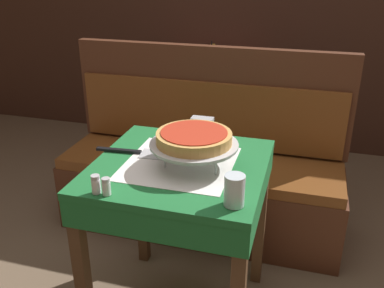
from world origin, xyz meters
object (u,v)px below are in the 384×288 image
at_px(pizza_server, 135,152).
at_px(water_glass_near, 234,190).
at_px(deep_dish_pizza, 194,137).
at_px(condiment_caddy, 211,59).
at_px(napkin_holder, 202,127).
at_px(dining_table_rear, 204,78).
at_px(booth_bench, 201,178).
at_px(dining_table_front, 180,186).
at_px(salt_shaker, 96,184).
at_px(pepper_shaker, 106,187).
at_px(pizza_pan_stand, 194,145).

height_order(pizza_server, water_glass_near, water_glass_near).
bearing_deg(deep_dish_pizza, condiment_caddy, 101.33).
bearing_deg(condiment_caddy, water_glass_near, -74.29).
bearing_deg(napkin_holder, water_glass_near, -65.15).
relative_size(dining_table_rear, water_glass_near, 7.02).
distance_m(booth_bench, deep_dish_pizza, 0.93).
height_order(dining_table_front, deep_dish_pizza, deep_dish_pizza).
xyz_separation_m(water_glass_near, salt_shaker, (-0.48, -0.06, -0.02)).
distance_m(booth_bench, pepper_shaker, 1.14).
distance_m(pepper_shaker, napkin_holder, 0.63).
relative_size(dining_table_front, deep_dish_pizza, 2.63).
relative_size(dining_table_rear, condiment_caddy, 4.25).
xyz_separation_m(dining_table_rear, condiment_caddy, (0.05, 0.02, 0.15)).
distance_m(water_glass_near, napkin_holder, 0.60).
bearing_deg(salt_shaker, water_glass_near, 6.58).
relative_size(deep_dish_pizza, pizza_server, 0.95).
relative_size(dining_table_front, salt_shaker, 11.23).
height_order(dining_table_front, water_glass_near, water_glass_near).
relative_size(booth_bench, water_glass_near, 14.88).
bearing_deg(deep_dish_pizza, pizza_server, 172.07).
xyz_separation_m(booth_bench, pizza_server, (-0.11, -0.68, 0.46)).
bearing_deg(deep_dish_pizza, dining_table_front, -178.07).
bearing_deg(pizza_pan_stand, deep_dish_pizza, 3.58).
relative_size(dining_table_front, pizza_pan_stand, 2.23).
xyz_separation_m(deep_dish_pizza, napkin_holder, (-0.04, 0.30, -0.07)).
bearing_deg(water_glass_near, salt_shaker, -173.42).
bearing_deg(pizza_server, napkin_holder, 48.86).
bearing_deg(condiment_caddy, napkin_holder, -78.10).
distance_m(pepper_shaker, condiment_caddy, 2.01).
distance_m(dining_table_front, salt_shaker, 0.39).
relative_size(pizza_server, salt_shaker, 4.50).
xyz_separation_m(deep_dish_pizza, salt_shaker, (-0.27, -0.31, -0.08)).
bearing_deg(salt_shaker, pizza_server, 90.21).
bearing_deg(napkin_holder, pizza_server, -131.14).
bearing_deg(napkin_holder, deep_dish_pizza, -81.42).
height_order(pizza_pan_stand, pepper_shaker, pizza_pan_stand).
height_order(dining_table_rear, deep_dish_pizza, deep_dish_pizza).
bearing_deg(dining_table_front, water_glass_near, -42.83).
bearing_deg(dining_table_rear, dining_table_front, -78.86).
xyz_separation_m(dining_table_rear, napkin_holder, (0.35, -1.39, 0.15)).
height_order(dining_table_front, pizza_pan_stand, pizza_pan_stand).
relative_size(pizza_server, water_glass_near, 2.82).
distance_m(dining_table_front, pizza_pan_stand, 0.20).
bearing_deg(salt_shaker, dining_table_front, 55.51).
bearing_deg(condiment_caddy, salt_shaker, -87.93).
height_order(booth_bench, condiment_caddy, booth_bench).
distance_m(dining_table_front, napkin_holder, 0.33).
relative_size(booth_bench, deep_dish_pizza, 5.55).
relative_size(booth_bench, pepper_shaker, 25.66).
bearing_deg(dining_table_front, salt_shaker, -124.49).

